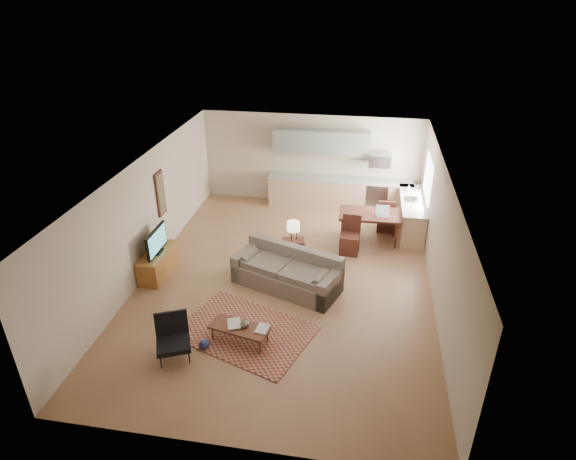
% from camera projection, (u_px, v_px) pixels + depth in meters
% --- Properties ---
extents(room, '(9.00, 9.00, 9.00)m').
position_uv_depth(room, '(286.00, 228.00, 10.41)').
color(room, '#8C6141').
rests_on(room, ground).
extents(kitchen_counter_back, '(4.26, 0.64, 0.92)m').
position_uv_depth(kitchen_counter_back, '(339.00, 193.00, 14.34)').
color(kitchen_counter_back, tan).
rests_on(kitchen_counter_back, ground).
extents(kitchen_counter_right, '(0.64, 2.26, 0.92)m').
position_uv_depth(kitchen_counter_right, '(411.00, 215.00, 13.01)').
color(kitchen_counter_right, tan).
rests_on(kitchen_counter_right, ground).
extents(kitchen_range, '(0.62, 0.62, 0.90)m').
position_uv_depth(kitchen_range, '(377.00, 196.00, 14.18)').
color(kitchen_range, '#A5A8AD').
rests_on(kitchen_range, ground).
extents(kitchen_microwave, '(0.62, 0.40, 0.35)m').
position_uv_depth(kitchen_microwave, '(380.00, 160.00, 13.69)').
color(kitchen_microwave, '#A5A8AD').
rests_on(kitchen_microwave, room).
extents(upper_cabinets, '(2.80, 0.34, 0.70)m').
position_uv_depth(upper_cabinets, '(321.00, 142.00, 13.86)').
color(upper_cabinets, gray).
rests_on(upper_cabinets, room).
extents(window_right, '(0.02, 1.40, 1.05)m').
position_uv_depth(window_right, '(428.00, 178.00, 12.46)').
color(window_right, white).
rests_on(window_right, room).
extents(wall_art_left, '(0.06, 0.42, 1.10)m').
position_uv_depth(wall_art_left, '(161.00, 194.00, 11.57)').
color(wall_art_left, brown).
rests_on(wall_art_left, room).
extents(triptych, '(1.70, 0.04, 0.50)m').
position_uv_depth(triptych, '(308.00, 147.00, 14.14)').
color(triptych, '#FAE2C7').
rests_on(triptych, room).
extents(rug, '(2.93, 2.48, 0.02)m').
position_uv_depth(rug, '(245.00, 331.00, 9.42)').
color(rug, maroon).
rests_on(rug, floor).
extents(sofa, '(2.70, 1.88, 0.86)m').
position_uv_depth(sofa, '(287.00, 270.00, 10.62)').
color(sofa, '#6A5E52').
rests_on(sofa, floor).
extents(coffee_table, '(1.22, 0.70, 0.35)m').
position_uv_depth(coffee_table, '(240.00, 334.00, 9.11)').
color(coffee_table, '#512719').
rests_on(coffee_table, floor).
extents(book_a, '(0.46, 0.49, 0.03)m').
position_uv_depth(book_a, '(227.00, 325.00, 9.07)').
color(book_a, maroon).
rests_on(book_a, coffee_table).
extents(book_b, '(0.31, 0.37, 0.02)m').
position_uv_depth(book_b, '(257.00, 327.00, 9.00)').
color(book_b, navy).
rests_on(book_b, coffee_table).
extents(vase, '(0.21, 0.21, 0.18)m').
position_uv_depth(vase, '(245.00, 323.00, 9.00)').
color(vase, black).
rests_on(vase, coffee_table).
extents(armchair, '(0.91, 0.91, 0.79)m').
position_uv_depth(armchair, '(173.00, 340.00, 8.63)').
color(armchair, black).
rests_on(armchair, floor).
extents(tv_credenza, '(0.49, 1.27, 0.58)m').
position_uv_depth(tv_credenza, '(158.00, 263.00, 11.15)').
color(tv_credenza, brown).
rests_on(tv_credenza, floor).
extents(tv, '(0.10, 0.97, 0.58)m').
position_uv_depth(tv, '(156.00, 241.00, 10.87)').
color(tv, black).
rests_on(tv, tv_credenza).
extents(console_table, '(0.60, 0.47, 0.62)m').
position_uv_depth(console_table, '(293.00, 251.00, 11.60)').
color(console_table, '#3E1C15').
rests_on(console_table, floor).
extents(table_lamp, '(0.39, 0.39, 0.49)m').
position_uv_depth(table_lamp, '(293.00, 231.00, 11.34)').
color(table_lamp, beige).
rests_on(table_lamp, console_table).
extents(dining_table, '(1.60, 0.94, 0.80)m').
position_uv_depth(dining_table, '(369.00, 227.00, 12.52)').
color(dining_table, '#3E1C15').
rests_on(dining_table, floor).
extents(dining_chair_near, '(0.50, 0.52, 0.97)m').
position_uv_depth(dining_chair_near, '(350.00, 235.00, 11.94)').
color(dining_chair_near, '#3E1C15').
rests_on(dining_chair_near, floor).
extents(dining_chair_far, '(0.47, 0.49, 0.95)m').
position_uv_depth(dining_chair_far, '(386.00, 214.00, 13.02)').
color(dining_chair_far, '#3E1C15').
rests_on(dining_chair_far, floor).
extents(laptop, '(0.36, 0.28, 0.25)m').
position_uv_depth(laptop, '(383.00, 212.00, 12.14)').
color(laptop, '#A5A8AD').
rests_on(laptop, dining_table).
extents(soap_bottle, '(0.13, 0.13, 0.19)m').
position_uv_depth(soap_bottle, '(409.00, 188.00, 13.24)').
color(soap_bottle, '#FAE2C7').
rests_on(soap_bottle, kitchen_counter_right).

